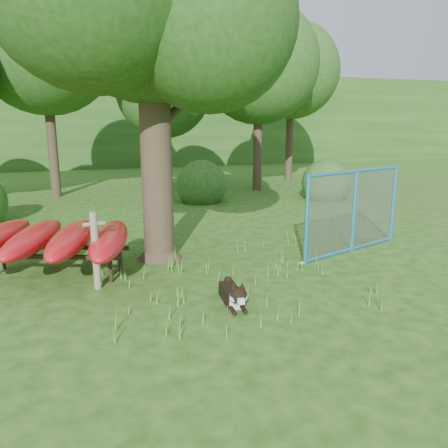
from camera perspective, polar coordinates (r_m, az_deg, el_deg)
name	(u,v)px	position (r m, az deg, el deg)	size (l,w,h in m)	color
ground	(237,304)	(6.92, 1.65, -10.34)	(80.00, 80.00, 0.00)	#1D460E
wooden_post	(95,249)	(7.61, -16.45, -3.10)	(0.37, 0.14, 1.33)	#706554
kayak_rack	(52,239)	(8.51, -21.50, -1.84)	(3.21, 3.46, 0.91)	black
husky_dog	(233,295)	(6.80, 1.25, -9.27)	(0.33, 1.06, 0.47)	black
fence_section	(354,211)	(9.84, 16.61, 1.65)	(2.94, 1.06, 3.00)	#2A89C4
wildflower_clump	(302,264)	(8.39, 10.09, -5.13)	(0.09, 0.08, 0.20)	#51882C
bg_tree_b	(43,42)	(18.20, -22.51, 21.10)	(5.20, 5.20, 8.22)	#33271C
bg_tree_c	(163,91)	(19.37, -7.95, 16.88)	(4.00, 4.00, 6.12)	#33271C
bg_tree_d	(259,64)	(18.58, 4.59, 20.16)	(4.80, 4.80, 7.50)	#33271C
bg_tree_e	(292,71)	(22.56, 8.83, 19.14)	(4.60, 4.60, 7.55)	#33271C
shrub_right	(325,199)	(16.69, 13.11, 3.16)	(1.80, 1.80, 1.80)	#224C18
shrub_mid	(202,202)	(15.78, -2.92, 2.93)	(1.80, 1.80, 1.80)	#224C18
wooded_hillside	(104,120)	(34.03, -15.40, 12.93)	(80.00, 12.00, 6.00)	#224C18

